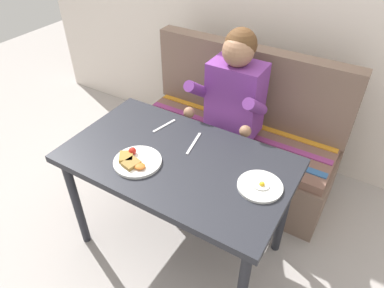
% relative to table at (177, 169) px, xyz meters
% --- Properties ---
extents(ground_plane, '(8.00, 8.00, 0.00)m').
position_rel_table_xyz_m(ground_plane, '(0.00, 0.00, -0.65)').
color(ground_plane, '#A69F9A').
extents(table, '(1.20, 0.70, 0.73)m').
position_rel_table_xyz_m(table, '(0.00, 0.00, 0.00)').
color(table, '#22232A').
rests_on(table, ground).
extents(couch, '(1.44, 0.56, 1.00)m').
position_rel_table_xyz_m(couch, '(0.00, 0.76, -0.32)').
color(couch, '#765E50').
rests_on(couch, ground).
extents(person, '(0.45, 0.61, 1.21)m').
position_rel_table_xyz_m(person, '(0.02, 0.59, 0.09)').
color(person, '#783791').
rests_on(person, ground).
extents(plate_breakfast, '(0.25, 0.25, 0.05)m').
position_rel_table_xyz_m(plate_breakfast, '(-0.16, -0.14, 0.10)').
color(plate_breakfast, white).
rests_on(plate_breakfast, table).
extents(plate_eggs, '(0.22, 0.22, 0.04)m').
position_rel_table_xyz_m(plate_eggs, '(0.45, 0.02, 0.09)').
color(plate_eggs, white).
rests_on(plate_eggs, table).
extents(fork, '(0.05, 0.17, 0.00)m').
position_rel_table_xyz_m(fork, '(-0.22, 0.20, 0.08)').
color(fork, silver).
rests_on(fork, table).
extents(knife, '(0.05, 0.20, 0.00)m').
position_rel_table_xyz_m(knife, '(0.01, 0.15, 0.08)').
color(knife, silver).
rests_on(knife, table).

